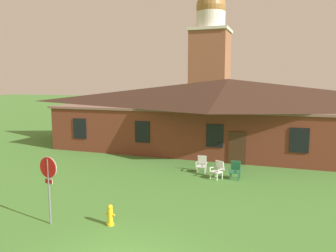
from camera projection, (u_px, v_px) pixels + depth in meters
The scene contains 7 objects.
brick_building at pixel (228, 113), 25.87m from camera, with size 26.48×10.40×5.44m.
dome_tower at pixel (210, 60), 44.08m from camera, with size 5.18×5.18×17.81m.
stop_sign at pixel (48, 177), 11.99m from camera, with size 0.80×0.13×2.55m.
lawn_chair_by_porch at pixel (202, 164), 19.12m from camera, with size 0.68×0.72×0.96m.
lawn_chair_near_door at pixel (218, 169), 17.91m from camera, with size 0.82×0.86×0.96m.
lawn_chair_left_end at pixel (235, 170), 17.87m from camera, with size 0.65×0.68×0.96m.
fire_hydrant at pixel (110, 215), 12.06m from camera, with size 0.36×0.28×0.79m.
Camera 1 is at (4.07, -7.37, 5.23)m, focal length 35.26 mm.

